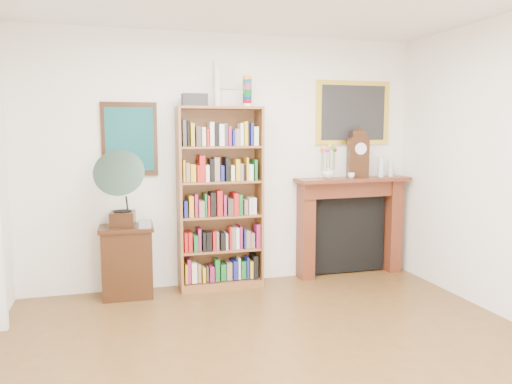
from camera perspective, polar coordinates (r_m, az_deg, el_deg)
room at (r=3.25m, az=6.15°, el=0.86°), size 4.51×5.01×2.81m
teal_poster at (r=5.48m, az=-14.25°, el=5.86°), size 0.58×0.04×0.78m
small_picture at (r=5.64m, az=-3.46°, el=13.22°), size 0.26×0.04×0.30m
gilt_painting at (r=6.14m, az=11.02°, el=8.87°), size 0.95×0.04×0.75m
bookshelf at (r=5.46m, az=-4.13°, el=0.45°), size 0.92×0.33×2.30m
side_cabinet at (r=5.45m, az=-14.49°, el=-7.70°), size 0.57×0.42×0.75m
fireplace at (r=6.13m, az=10.65°, el=-2.86°), size 1.42×0.39×1.19m
gramophone at (r=5.20m, az=-15.10°, el=0.89°), size 0.56×0.67×0.81m
cd_stack at (r=5.23m, az=-12.52°, el=-3.58°), size 0.14×0.14×0.08m
mantel_clock at (r=6.05m, az=11.58°, el=4.15°), size 0.25×0.16×0.55m
flower_vase at (r=5.85m, az=8.23°, el=2.25°), size 0.18×0.18×0.15m
teacup at (r=5.93m, az=10.83°, el=1.87°), size 0.09×0.09×0.07m
bottle_left at (r=6.18m, az=14.08°, el=2.80°), size 0.07×0.07×0.24m
bottle_right at (r=6.28m, az=15.13°, el=2.65°), size 0.06×0.06×0.20m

